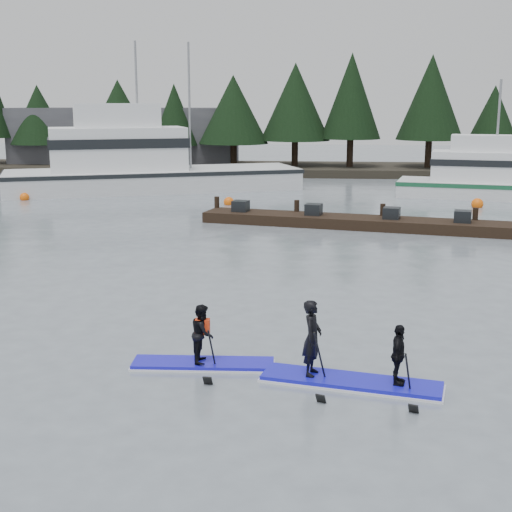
# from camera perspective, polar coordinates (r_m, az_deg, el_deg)

# --- Properties ---
(ground) EXTENTS (160.00, 160.00, 0.00)m
(ground) POSITION_cam_1_polar(r_m,az_deg,el_deg) (15.29, -1.94, -8.82)
(ground) COLOR slate
(ground) RESTS_ON ground
(far_shore) EXTENTS (70.00, 8.00, 0.60)m
(far_shore) POSITION_cam_1_polar(r_m,az_deg,el_deg) (56.43, 3.14, 6.96)
(far_shore) COLOR #2D281E
(far_shore) RESTS_ON ground
(treeline) EXTENTS (60.00, 4.00, 8.00)m
(treeline) POSITION_cam_1_polar(r_m,az_deg,el_deg) (56.46, 3.14, 6.65)
(treeline) COLOR black
(treeline) RESTS_ON ground
(waterfront_building) EXTENTS (18.00, 6.00, 5.00)m
(waterfront_building) POSITION_cam_1_polar(r_m,az_deg,el_deg) (60.33, -10.36, 9.22)
(waterfront_building) COLOR #4C4C51
(waterfront_building) RESTS_ON ground
(fishing_boat_large) EXTENTS (18.73, 11.16, 10.18)m
(fishing_boat_large) POSITION_cam_1_polar(r_m,az_deg,el_deg) (45.59, -8.87, 6.17)
(fishing_boat_large) COLOR silver
(fishing_boat_large) RESTS_ON ground
(fishing_boat_medium) EXTENTS (12.50, 5.94, 7.50)m
(fishing_boat_medium) POSITION_cam_1_polar(r_m,az_deg,el_deg) (43.91, 18.80, 5.09)
(fishing_boat_medium) COLOR silver
(fishing_boat_medium) RESTS_ON ground
(floating_dock) EXTENTS (14.18, 5.03, 0.47)m
(floating_dock) POSITION_cam_1_polar(r_m,az_deg,el_deg) (32.07, 8.10, 2.69)
(floating_dock) COLOR black
(floating_dock) RESTS_ON ground
(buoy_a) EXTENTS (0.53, 0.53, 0.53)m
(buoy_a) POSITION_cam_1_polar(r_m,az_deg,el_deg) (42.83, -18.02, 4.28)
(buoy_a) COLOR #F05E0C
(buoy_a) RESTS_ON ground
(buoy_b) EXTENTS (0.56, 0.56, 0.56)m
(buoy_b) POSITION_cam_1_polar(r_m,az_deg,el_deg) (38.84, -2.19, 4.11)
(buoy_b) COLOR #F05E0C
(buoy_b) RESTS_ON ground
(buoy_c) EXTENTS (0.63, 0.63, 0.63)m
(buoy_c) POSITION_cam_1_polar(r_m,az_deg,el_deg) (39.69, 17.27, 3.74)
(buoy_c) COLOR #F05E0C
(buoy_c) RESTS_ON ground
(paddleboard_solo) EXTENTS (3.01, 1.07, 1.83)m
(paddleboard_solo) POSITION_cam_1_polar(r_m,az_deg,el_deg) (15.17, -4.27, -7.12)
(paddleboard_solo) COLOR #1915CB
(paddleboard_solo) RESTS_ON ground
(paddleboard_duo) EXTENTS (3.64, 1.67, 2.14)m
(paddleboard_duo) POSITION_cam_1_polar(r_m,az_deg,el_deg) (14.29, 7.52, -8.22)
(paddleboard_duo) COLOR #1615CA
(paddleboard_duo) RESTS_ON ground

